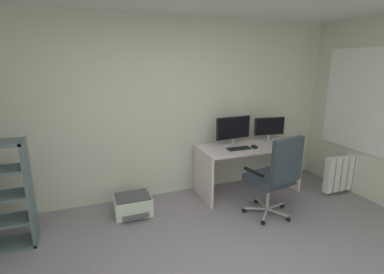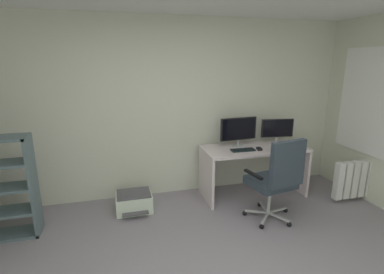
{
  "view_description": "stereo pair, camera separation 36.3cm",
  "coord_description": "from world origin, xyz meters",
  "px_view_note": "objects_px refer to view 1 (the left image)",
  "views": [
    {
      "loc": [
        -1.06,
        -1.71,
        1.97
      ],
      "look_at": [
        0.18,
        1.57,
        1.05
      ],
      "focal_mm": 27.0,
      "sensor_mm": 36.0,
      "label": 1
    },
    {
      "loc": [
        -0.72,
        -1.82,
        1.97
      ],
      "look_at": [
        0.18,
        1.57,
        1.05
      ],
      "focal_mm": 27.0,
      "sensor_mm": 36.0,
      "label": 2
    }
  ],
  "objects_px": {
    "monitor_secondary": "(269,127)",
    "desk": "(248,158)",
    "computer_mouse": "(254,147)",
    "office_chair": "(276,174)",
    "radiator": "(348,172)",
    "monitor_main": "(233,129)",
    "printer": "(133,205)",
    "keyboard": "(239,148)"
  },
  "relations": [
    {
      "from": "computer_mouse",
      "to": "printer",
      "type": "xyz_separation_m",
      "value": [
        -1.79,
        0.08,
        -0.64
      ]
    },
    {
      "from": "computer_mouse",
      "to": "office_chair",
      "type": "relative_size",
      "value": 0.09
    },
    {
      "from": "monitor_main",
      "to": "keyboard",
      "type": "bearing_deg",
      "value": -95.7
    },
    {
      "from": "desk",
      "to": "monitor_secondary",
      "type": "bearing_deg",
      "value": 15.41
    },
    {
      "from": "monitor_secondary",
      "to": "radiator",
      "type": "distance_m",
      "value": 1.37
    },
    {
      "from": "monitor_main",
      "to": "monitor_secondary",
      "type": "xyz_separation_m",
      "value": [
        0.64,
        0.0,
        -0.03
      ]
    },
    {
      "from": "monitor_secondary",
      "to": "printer",
      "type": "height_order",
      "value": "monitor_secondary"
    },
    {
      "from": "printer",
      "to": "monitor_secondary",
      "type": "bearing_deg",
      "value": 4.41
    },
    {
      "from": "monitor_secondary",
      "to": "desk",
      "type": "bearing_deg",
      "value": -164.59
    },
    {
      "from": "office_chair",
      "to": "monitor_main",
      "type": "bearing_deg",
      "value": 97.64
    },
    {
      "from": "desk",
      "to": "office_chair",
      "type": "xyz_separation_m",
      "value": [
        -0.09,
        -0.79,
        0.05
      ]
    },
    {
      "from": "keyboard",
      "to": "printer",
      "type": "distance_m",
      "value": 1.67
    },
    {
      "from": "monitor_main",
      "to": "office_chair",
      "type": "height_order",
      "value": "monitor_main"
    },
    {
      "from": "computer_mouse",
      "to": "radiator",
      "type": "distance_m",
      "value": 1.54
    },
    {
      "from": "office_chair",
      "to": "radiator",
      "type": "bearing_deg",
      "value": 8.21
    },
    {
      "from": "desk",
      "to": "computer_mouse",
      "type": "distance_m",
      "value": 0.25
    },
    {
      "from": "monitor_main",
      "to": "computer_mouse",
      "type": "distance_m",
      "value": 0.41
    },
    {
      "from": "monitor_secondary",
      "to": "office_chair",
      "type": "height_order",
      "value": "monitor_secondary"
    },
    {
      "from": "office_chair",
      "to": "printer",
      "type": "distance_m",
      "value": 1.9
    },
    {
      "from": "keyboard",
      "to": "radiator",
      "type": "bearing_deg",
      "value": -14.29
    },
    {
      "from": "monitor_main",
      "to": "radiator",
      "type": "bearing_deg",
      "value": -22.93
    },
    {
      "from": "computer_mouse",
      "to": "radiator",
      "type": "height_order",
      "value": "computer_mouse"
    },
    {
      "from": "monitor_main",
      "to": "printer",
      "type": "height_order",
      "value": "monitor_main"
    },
    {
      "from": "desk",
      "to": "office_chair",
      "type": "bearing_deg",
      "value": -96.36
    },
    {
      "from": "computer_mouse",
      "to": "desk",
      "type": "bearing_deg",
      "value": 102.85
    },
    {
      "from": "keyboard",
      "to": "radiator",
      "type": "xyz_separation_m",
      "value": [
        1.66,
        -0.47,
        -0.43
      ]
    },
    {
      "from": "keyboard",
      "to": "computer_mouse",
      "type": "height_order",
      "value": "computer_mouse"
    },
    {
      "from": "printer",
      "to": "keyboard",
      "type": "bearing_deg",
      "value": -2.07
    },
    {
      "from": "radiator",
      "to": "office_chair",
      "type": "bearing_deg",
      "value": -171.79
    },
    {
      "from": "keyboard",
      "to": "office_chair",
      "type": "xyz_separation_m",
      "value": [
        0.14,
        -0.68,
        -0.15
      ]
    },
    {
      "from": "desk",
      "to": "office_chair",
      "type": "distance_m",
      "value": 0.8
    },
    {
      "from": "printer",
      "to": "radiator",
      "type": "bearing_deg",
      "value": -9.25
    },
    {
      "from": "monitor_main",
      "to": "monitor_secondary",
      "type": "relative_size",
      "value": 1.14
    },
    {
      "from": "computer_mouse",
      "to": "keyboard",
      "type": "bearing_deg",
      "value": -177.75
    },
    {
      "from": "monitor_main",
      "to": "office_chair",
      "type": "relative_size",
      "value": 0.52
    },
    {
      "from": "radiator",
      "to": "keyboard",
      "type": "bearing_deg",
      "value": 164.31
    },
    {
      "from": "keyboard",
      "to": "printer",
      "type": "xyz_separation_m",
      "value": [
        -1.54,
        0.06,
        -0.63
      ]
    },
    {
      "from": "office_chair",
      "to": "radiator",
      "type": "height_order",
      "value": "office_chair"
    },
    {
      "from": "printer",
      "to": "radiator",
      "type": "relative_size",
      "value": 0.56
    },
    {
      "from": "desk",
      "to": "keyboard",
      "type": "distance_m",
      "value": 0.33
    },
    {
      "from": "office_chair",
      "to": "desk",
      "type": "bearing_deg",
      "value": 83.64
    },
    {
      "from": "desk",
      "to": "keyboard",
      "type": "relative_size",
      "value": 4.46
    }
  ]
}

